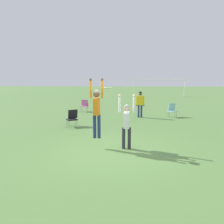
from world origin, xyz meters
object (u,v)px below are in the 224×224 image
(person_jumping, at_px, (97,107))
(person_defending, at_px, (127,121))
(camping_chair_1, at_px, (172,109))
(person_spectator_near, at_px, (140,102))
(camping_chair_2, at_px, (72,117))
(camping_chair_0, at_px, (85,105))
(frisbee, at_px, (108,88))

(person_jumping, height_order, person_defending, person_jumping)
(camping_chair_1, relative_size, person_spectator_near, 0.54)
(person_defending, relative_size, camping_chair_2, 2.26)
(person_jumping, bearing_deg, camping_chair_0, 15.91)
(frisbee, bearing_deg, person_jumping, 160.64)
(camping_chair_1, xyz_separation_m, camping_chair_2, (-5.92, -3.15, -0.02))
(person_jumping, relative_size, camping_chair_0, 2.40)
(frisbee, distance_m, camping_chair_2, 4.62)
(person_spectator_near, bearing_deg, person_jumping, -94.54)
(person_spectator_near, bearing_deg, camping_chair_2, -129.50)
(frisbee, xyz_separation_m, camping_chair_2, (-2.18, 3.69, -1.71))
(camping_chair_2, bearing_deg, frisbee, 88.72)
(person_defending, bearing_deg, camping_chair_2, -138.90)
(person_jumping, relative_size, camping_chair_2, 2.47)
(person_jumping, relative_size, frisbee, 7.80)
(frisbee, bearing_deg, camping_chair_1, 61.39)
(camping_chair_1, distance_m, person_spectator_near, 2.19)
(person_jumping, distance_m, person_spectator_near, 6.78)
(person_defending, distance_m, camping_chair_0, 9.35)
(frisbee, height_order, person_spectator_near, frisbee)
(camping_chair_0, height_order, person_spectator_near, person_spectator_near)
(person_defending, xyz_separation_m, frisbee, (-0.65, -0.10, 1.16))
(camping_chair_0, xyz_separation_m, person_spectator_near, (4.08, -2.30, 0.50))
(person_defending, distance_m, camping_chair_2, 4.61)
(person_defending, distance_m, frisbee, 1.34)
(person_jumping, bearing_deg, person_defending, -90.00)
(camping_chair_1, bearing_deg, person_jumping, 34.33)
(camping_chair_2, bearing_deg, person_jumping, 84.43)
(person_jumping, relative_size, person_defending, 1.09)
(person_jumping, xyz_separation_m, camping_chair_0, (-2.03, 8.74, -1.01))
(frisbee, bearing_deg, camping_chair_0, 105.50)
(person_defending, height_order, frisbee, frisbee)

